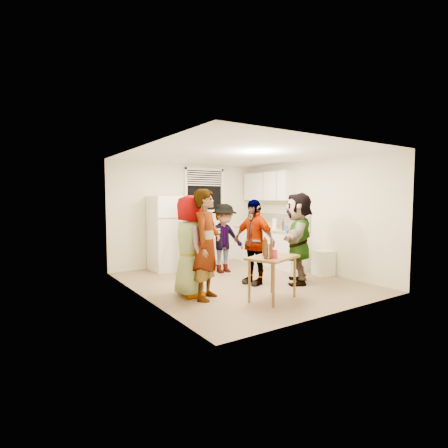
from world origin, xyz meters
TOP-DOWN VIEW (x-y plane):
  - room at (0.00, 0.00)m, footprint 4.00×4.50m
  - window at (0.45, 2.21)m, footprint 1.12×0.10m
  - refrigerator at (-0.75, 1.88)m, footprint 0.70×0.70m
  - counter_lower at (1.70, 1.15)m, footprint 0.60×2.20m
  - countertop at (1.70, 1.15)m, footprint 0.64×2.22m
  - backsplash at (1.99, 1.15)m, footprint 0.03×2.20m
  - upper_cabinets at (1.83, 1.35)m, footprint 0.34×1.60m
  - kettle at (1.65, 1.51)m, footprint 0.31×0.28m
  - paper_towel at (1.68, 0.93)m, footprint 0.12×0.12m
  - wine_bottle at (1.75, 2.04)m, footprint 0.08×0.08m
  - beer_bottle_counter at (1.60, 0.54)m, footprint 0.06×0.06m
  - blue_cup at (1.52, 0.36)m, footprint 0.09×0.09m
  - picture_frame at (1.92, 1.40)m, footprint 0.02×0.17m
  - trash_bin at (1.84, -0.47)m, footprint 0.43×0.43m
  - serving_table at (-0.29, -1.25)m, footprint 0.99×0.82m
  - beer_bottle_table at (-0.41, -1.25)m, footprint 0.05×0.05m
  - red_cup at (-0.35, -1.36)m, footprint 0.10×0.10m
  - guest_grey at (-1.30, -0.30)m, footprint 1.80×1.03m
  - guest_stripe at (-1.15, -0.62)m, footprint 1.65×1.82m
  - guest_back_left at (-0.41, 0.89)m, footprint 1.74×1.89m
  - guest_back_right at (0.20, 0.94)m, footprint 1.00×1.54m
  - guest_black at (0.12, -0.24)m, footprint 1.81×1.31m
  - guest_orange at (0.88, -0.66)m, footprint 2.41×2.41m

SIDE VIEW (x-z plane):
  - room at x=0.00m, z-range -1.25..1.25m
  - serving_table at x=-0.29m, z-range -0.36..0.36m
  - guest_grey at x=-1.30m, z-range -0.27..0.27m
  - guest_stripe at x=-1.15m, z-range -0.22..0.22m
  - guest_back_left at x=-0.41m, z-range -0.33..0.33m
  - guest_back_right at x=0.20m, z-range -0.28..0.28m
  - guest_black at x=0.12m, z-range -0.20..0.20m
  - guest_orange at x=0.88m, z-range -0.26..0.26m
  - trash_bin at x=1.84m, z-range -0.02..0.52m
  - counter_lower at x=1.70m, z-range 0.00..0.86m
  - beer_bottle_table at x=-0.41m, z-range 0.61..0.82m
  - red_cup at x=-0.35m, z-range 0.65..0.78m
  - refrigerator at x=-0.75m, z-range 0.00..1.70m
  - countertop at x=1.70m, z-range 0.86..0.90m
  - paper_towel at x=1.68m, z-range 0.78..1.02m
  - wine_bottle at x=1.75m, z-range 0.75..1.05m
  - beer_bottle_counter at x=1.60m, z-range 0.79..1.01m
  - blue_cup at x=1.52m, z-range 0.84..0.96m
  - kettle at x=1.65m, z-range 0.80..1.00m
  - picture_frame at x=1.92m, z-range 0.90..1.04m
  - backsplash at x=1.99m, z-range 0.90..1.26m
  - window at x=0.45m, z-range 1.32..2.38m
  - upper_cabinets at x=1.83m, z-range 1.60..2.30m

